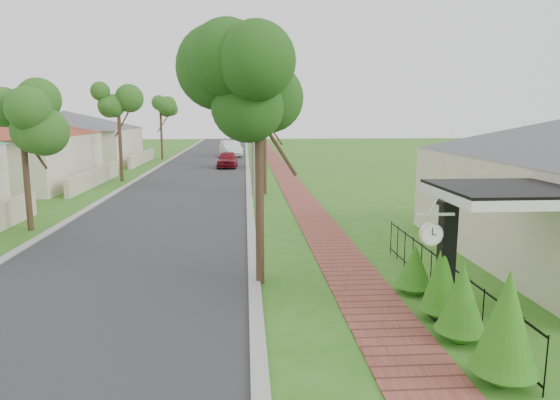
{
  "coord_description": "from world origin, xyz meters",
  "views": [
    {
      "loc": [
        0.45,
        -10.62,
        4.2
      ],
      "look_at": [
        1.56,
        5.2,
        1.5
      ],
      "focal_mm": 32.0,
      "sensor_mm": 36.0,
      "label": 1
    }
  ],
  "objects_px": {
    "parked_car_red": "(227,160)",
    "near_tree": "(259,90)",
    "station_clock": "(431,233)",
    "porch_post": "(446,267)",
    "parked_car_white": "(231,149)",
    "utility_pole": "(253,112)"
  },
  "relations": [
    {
      "from": "parked_car_white",
      "to": "station_clock",
      "type": "distance_m",
      "value": 42.56
    },
    {
      "from": "parked_car_red",
      "to": "utility_pole",
      "type": "bearing_deg",
      "value": -80.8
    },
    {
      "from": "porch_post",
      "to": "parked_car_red",
      "type": "distance_m",
      "value": 31.4
    },
    {
      "from": "near_tree",
      "to": "utility_pole",
      "type": "xyz_separation_m",
      "value": [
        0.1,
        14.13,
        -0.42
      ]
    },
    {
      "from": "parked_car_red",
      "to": "parked_car_white",
      "type": "distance_m",
      "value": 10.94
    },
    {
      "from": "porch_post",
      "to": "parked_car_white",
      "type": "bearing_deg",
      "value": 97.55
    },
    {
      "from": "near_tree",
      "to": "station_clock",
      "type": "distance_m",
      "value": 5.2
    },
    {
      "from": "utility_pole",
      "to": "station_clock",
      "type": "distance_m",
      "value": 17.49
    },
    {
      "from": "parked_car_white",
      "to": "utility_pole",
      "type": "xyz_separation_m",
      "value": [
        1.9,
        -25.21,
        3.55
      ]
    },
    {
      "from": "parked_car_red",
      "to": "near_tree",
      "type": "relative_size",
      "value": 0.64
    },
    {
      "from": "near_tree",
      "to": "utility_pole",
      "type": "distance_m",
      "value": 14.14
    },
    {
      "from": "parked_car_red",
      "to": "utility_pole",
      "type": "distance_m",
      "value": 14.87
    },
    {
      "from": "parked_car_red",
      "to": "station_clock",
      "type": "xyz_separation_m",
      "value": [
        5.05,
        -31.31,
        1.29
      ]
    },
    {
      "from": "utility_pole",
      "to": "station_clock",
      "type": "height_order",
      "value": "utility_pole"
    },
    {
      "from": "near_tree",
      "to": "station_clock",
      "type": "bearing_deg",
      "value": -41.7
    },
    {
      "from": "parked_car_red",
      "to": "near_tree",
      "type": "bearing_deg",
      "value": -84.75
    },
    {
      "from": "porch_post",
      "to": "parked_car_red",
      "type": "relative_size",
      "value": 0.65
    },
    {
      "from": "parked_car_white",
      "to": "near_tree",
      "type": "height_order",
      "value": "near_tree"
    },
    {
      "from": "near_tree",
      "to": "parked_car_white",
      "type": "bearing_deg",
      "value": 92.62
    },
    {
      "from": "porch_post",
      "to": "utility_pole",
      "type": "distance_m",
      "value": 17.33
    },
    {
      "from": "near_tree",
      "to": "utility_pole",
      "type": "height_order",
      "value": "utility_pole"
    },
    {
      "from": "parked_car_red",
      "to": "station_clock",
      "type": "distance_m",
      "value": 31.74
    }
  ]
}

